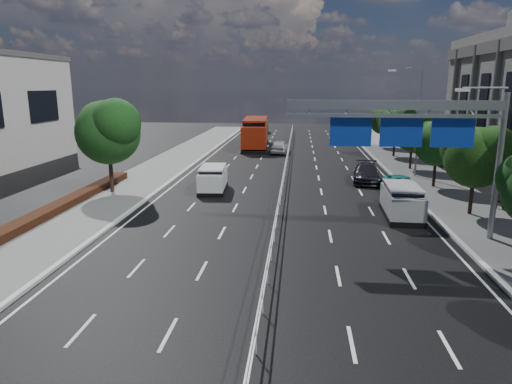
{
  "coord_description": "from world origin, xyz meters",
  "views": [
    {
      "loc": [
        1.1,
        -12.4,
        7.51
      ],
      "look_at": [
        -0.94,
        9.28,
        2.4
      ],
      "focal_mm": 32.0,
      "sensor_mm": 36.0,
      "label": 1
    }
  ],
  "objects_px": {
    "white_minivan": "(213,179)",
    "pedestrian_b": "(499,194)",
    "near_car_dark": "(262,128)",
    "overhead_gantry": "(418,126)",
    "parked_car_dark": "(366,173)",
    "red_bus": "(255,132)",
    "parked_car_teal": "(399,185)",
    "silver_minivan": "(402,201)",
    "near_car_silver": "(280,147)"
  },
  "relations": [
    {
      "from": "silver_minivan",
      "to": "pedestrian_b",
      "type": "distance_m",
      "value": 6.58
    },
    {
      "from": "near_car_silver",
      "to": "parked_car_teal",
      "type": "height_order",
      "value": "near_car_silver"
    },
    {
      "from": "white_minivan",
      "to": "silver_minivan",
      "type": "height_order",
      "value": "silver_minivan"
    },
    {
      "from": "red_bus",
      "to": "overhead_gantry",
      "type": "bearing_deg",
      "value": -74.8
    },
    {
      "from": "overhead_gantry",
      "to": "pedestrian_b",
      "type": "height_order",
      "value": "overhead_gantry"
    },
    {
      "from": "silver_minivan",
      "to": "parked_car_teal",
      "type": "xyz_separation_m",
      "value": [
        1.12,
        6.02,
        -0.32
      ]
    },
    {
      "from": "near_car_silver",
      "to": "near_car_dark",
      "type": "xyz_separation_m",
      "value": [
        -3.84,
        22.64,
        0.05
      ]
    },
    {
      "from": "white_minivan",
      "to": "near_car_dark",
      "type": "xyz_separation_m",
      "value": [
        0.2,
        41.96,
        -0.09
      ]
    },
    {
      "from": "silver_minivan",
      "to": "red_bus",
      "type": "bearing_deg",
      "value": 113.09
    },
    {
      "from": "parked_car_teal",
      "to": "parked_car_dark",
      "type": "distance_m",
      "value": 4.2
    },
    {
      "from": "white_minivan",
      "to": "parked_car_dark",
      "type": "bearing_deg",
      "value": 16.06
    },
    {
      "from": "near_car_silver",
      "to": "parked_car_teal",
      "type": "distance_m",
      "value": 21.02
    },
    {
      "from": "parked_car_teal",
      "to": "parked_car_dark",
      "type": "height_order",
      "value": "parked_car_dark"
    },
    {
      "from": "red_bus",
      "to": "pedestrian_b",
      "type": "bearing_deg",
      "value": -60.34
    },
    {
      "from": "silver_minivan",
      "to": "near_car_dark",
      "type": "bearing_deg",
      "value": 106.26
    },
    {
      "from": "red_bus",
      "to": "parked_car_teal",
      "type": "bearing_deg",
      "value": -65.04
    },
    {
      "from": "near_car_dark",
      "to": "parked_car_teal",
      "type": "distance_m",
      "value": 43.53
    },
    {
      "from": "red_bus",
      "to": "parked_car_dark",
      "type": "distance_m",
      "value": 22.61
    },
    {
      "from": "white_minivan",
      "to": "near_car_silver",
      "type": "bearing_deg",
      "value": 74.01
    },
    {
      "from": "overhead_gantry",
      "to": "near_car_silver",
      "type": "distance_m",
      "value": 30.21
    },
    {
      "from": "red_bus",
      "to": "near_car_silver",
      "type": "xyz_separation_m",
      "value": [
        3.24,
        -4.81,
        -1.12
      ]
    },
    {
      "from": "white_minivan",
      "to": "parked_car_teal",
      "type": "bearing_deg",
      "value": -2.22
    },
    {
      "from": "overhead_gantry",
      "to": "white_minivan",
      "type": "bearing_deg",
      "value": 141.18
    },
    {
      "from": "parked_car_dark",
      "to": "pedestrian_b",
      "type": "height_order",
      "value": "pedestrian_b"
    },
    {
      "from": "white_minivan",
      "to": "pedestrian_b",
      "type": "bearing_deg",
      "value": -14.93
    },
    {
      "from": "near_car_dark",
      "to": "parked_car_dark",
      "type": "distance_m",
      "value": 39.37
    },
    {
      "from": "overhead_gantry",
      "to": "near_car_silver",
      "type": "relative_size",
      "value": 2.33
    },
    {
      "from": "parked_car_teal",
      "to": "red_bus",
      "type": "bearing_deg",
      "value": 121.17
    },
    {
      "from": "red_bus",
      "to": "parked_car_teal",
      "type": "relative_size",
      "value": 2.75
    },
    {
      "from": "parked_car_teal",
      "to": "silver_minivan",
      "type": "bearing_deg",
      "value": -97.22
    },
    {
      "from": "white_minivan",
      "to": "red_bus",
      "type": "relative_size",
      "value": 0.35
    },
    {
      "from": "white_minivan",
      "to": "silver_minivan",
      "type": "xyz_separation_m",
      "value": [
        12.2,
        -5.57,
        0.04
      ]
    },
    {
      "from": "near_car_dark",
      "to": "parked_car_teal",
      "type": "height_order",
      "value": "near_car_dark"
    },
    {
      "from": "silver_minivan",
      "to": "pedestrian_b",
      "type": "relative_size",
      "value": 2.63
    },
    {
      "from": "near_car_dark",
      "to": "silver_minivan",
      "type": "distance_m",
      "value": 49.01
    },
    {
      "from": "white_minivan",
      "to": "silver_minivan",
      "type": "relative_size",
      "value": 0.93
    },
    {
      "from": "parked_car_dark",
      "to": "overhead_gantry",
      "type": "bearing_deg",
      "value": -81.88
    },
    {
      "from": "near_car_silver",
      "to": "parked_car_dark",
      "type": "distance_m",
      "value": 16.82
    },
    {
      "from": "overhead_gantry",
      "to": "parked_car_dark",
      "type": "bearing_deg",
      "value": 91.0
    },
    {
      "from": "near_car_silver",
      "to": "white_minivan",
      "type": "bearing_deg",
      "value": 83.71
    },
    {
      "from": "red_bus",
      "to": "parked_car_dark",
      "type": "xyz_separation_m",
      "value": [
        10.74,
        -19.87,
        -1.15
      ]
    },
    {
      "from": "parked_car_dark",
      "to": "pedestrian_b",
      "type": "relative_size",
      "value": 2.81
    },
    {
      "from": "white_minivan",
      "to": "near_car_silver",
      "type": "xyz_separation_m",
      "value": [
        4.05,
        19.31,
        -0.14
      ]
    },
    {
      "from": "overhead_gantry",
      "to": "white_minivan",
      "type": "xyz_separation_m",
      "value": [
        -11.79,
        9.48,
        -4.71
      ]
    },
    {
      "from": "silver_minivan",
      "to": "overhead_gantry",
      "type": "bearing_deg",
      "value": -93.87
    },
    {
      "from": "pedestrian_b",
      "to": "white_minivan",
      "type": "bearing_deg",
      "value": 14.67
    },
    {
      "from": "red_bus",
      "to": "silver_minivan",
      "type": "distance_m",
      "value": 31.81
    },
    {
      "from": "parked_car_teal",
      "to": "near_car_dark",
      "type": "bearing_deg",
      "value": 110.85
    },
    {
      "from": "white_minivan",
      "to": "parked_car_dark",
      "type": "xyz_separation_m",
      "value": [
        11.55,
        4.25,
        -0.17
      ]
    },
    {
      "from": "red_bus",
      "to": "pedestrian_b",
      "type": "height_order",
      "value": "red_bus"
    }
  ]
}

